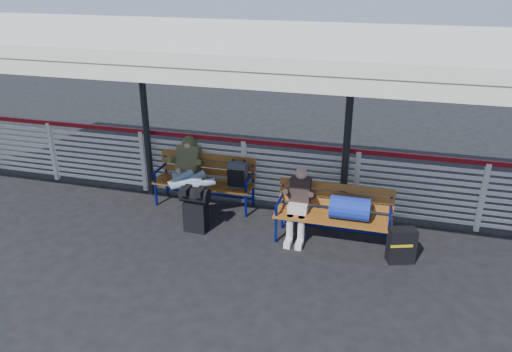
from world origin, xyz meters
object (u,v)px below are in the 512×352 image
(bench_right, at_px, (342,209))
(suitcase_side, at_px, (401,245))
(luggage_stack, at_px, (196,207))
(companion_person, at_px, (299,204))
(bench_left, at_px, (215,176))
(traveler_man, at_px, (189,175))

(bench_right, xyz_separation_m, suitcase_side, (0.92, -0.30, -0.33))
(luggage_stack, xyz_separation_m, bench_right, (2.33, 0.24, 0.18))
(companion_person, bearing_deg, bench_left, 156.56)
(luggage_stack, xyz_separation_m, suitcase_side, (3.25, -0.07, -0.15))
(bench_left, height_order, traveler_man, traveler_man)
(companion_person, distance_m, suitcase_side, 1.66)
(traveler_man, relative_size, suitcase_side, 2.80)
(luggage_stack, height_order, traveler_man, traveler_man)
(suitcase_side, bearing_deg, companion_person, 150.04)
(traveler_man, xyz_separation_m, suitcase_side, (3.60, -0.69, -0.42))
(bench_left, height_order, bench_right, same)
(bench_left, xyz_separation_m, bench_right, (2.34, -0.72, 0.01))
(luggage_stack, distance_m, bench_left, 0.97)
(bench_left, bearing_deg, bench_right, -16.98)
(luggage_stack, xyz_separation_m, bench_left, (-0.01, 0.95, 0.17))
(luggage_stack, bearing_deg, bench_right, 7.73)
(bench_left, distance_m, suitcase_side, 3.43)
(bench_left, relative_size, bench_right, 1.00)
(bench_right, relative_size, traveler_man, 1.19)
(luggage_stack, distance_m, traveler_man, 0.76)
(bench_left, relative_size, suitcase_side, 3.34)
(luggage_stack, relative_size, bench_left, 0.43)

